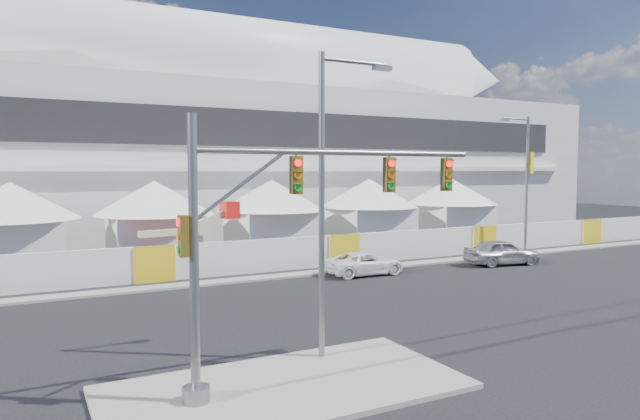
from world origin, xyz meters
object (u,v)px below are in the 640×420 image
streetlight_median (329,184)px  lot_car_c (118,261)px  traffic_mast (264,240)px  pickup_curb (365,263)px  sedan_silver (502,252)px  boom_lift (164,252)px  streetlight_curb (525,175)px  lot_car_b (547,230)px

streetlight_median → lot_car_c: bearing=100.6°
traffic_mast → pickup_curb: bearing=49.2°
pickup_curb → streetlight_median: bearing=144.8°
sedan_silver → boom_lift: size_ratio=0.61×
pickup_curb → streetlight_curb: size_ratio=0.48×
traffic_mast → streetlight_median: streetlight_median is taller
pickup_curb → lot_car_c: lot_car_c is taller
streetlight_curb → traffic_mast: bearing=-149.8°
lot_car_c → streetlight_curb: streetlight_curb is taller
sedan_silver → traffic_mast: 25.44m
lot_car_b → boom_lift: (-34.82, -0.75, 0.45)m
pickup_curb → boom_lift: 12.45m
streetlight_curb → sedan_silver: bearing=-150.7°
pickup_curb → streetlight_median: 16.02m
traffic_mast → streetlight_curb: (26.57, 15.48, 1.56)m
sedan_silver → lot_car_b: bearing=-47.6°
pickup_curb → boom_lift: bearing=55.1°
lot_car_b → streetlight_curb: size_ratio=0.37×
sedan_silver → streetlight_curb: streetlight_curb is taller
boom_lift → streetlight_curb: bearing=-23.1°
traffic_mast → streetlight_curb: 30.79m
traffic_mast → boom_lift: traffic_mast is taller
traffic_mast → boom_lift: bearing=84.7°
sedan_silver → streetlight_median: streetlight_median is taller
streetlight_curb → boom_lift: size_ratio=1.23×
sedan_silver → lot_car_c: 24.11m
streetlight_median → streetlight_curb: (23.66, 13.77, 0.10)m
sedan_silver → pickup_curb: sedan_silver is taller
streetlight_median → boom_lift: (-0.94, 19.58, -4.61)m
sedan_silver → streetlight_curb: 7.44m
streetlight_curb → lot_car_c: bearing=167.7°
pickup_curb → lot_car_b: (24.80, 8.13, -0.03)m
streetlight_curb → streetlight_median: bearing=-149.8°
pickup_curb → streetlight_median: size_ratio=0.50×
lot_car_c → traffic_mast: bearing=172.8°
boom_lift → lot_car_c: bearing=167.2°
lot_car_b → boom_lift: 34.83m
boom_lift → sedan_silver: bearing=-33.1°
traffic_mast → sedan_silver: bearing=30.4°
pickup_curb → lot_car_b: pickup_curb is taller
lot_car_b → lot_car_c: lot_car_c is taller
sedan_silver → streetlight_median: size_ratio=0.51×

